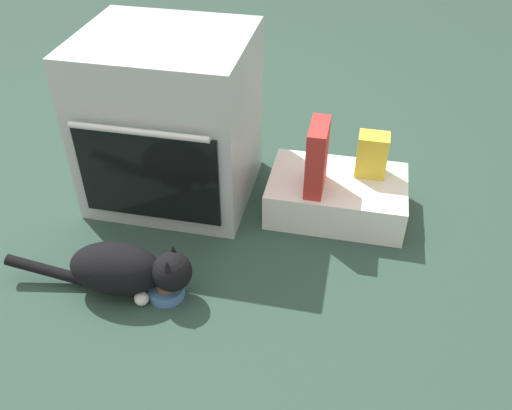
{
  "coord_description": "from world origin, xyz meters",
  "views": [
    {
      "loc": [
        0.74,
        -1.45,
        1.45
      ],
      "look_at": [
        0.43,
        0.05,
        0.25
      ],
      "focal_mm": 38.7,
      "sensor_mm": 36.0,
      "label": 1
    }
  ],
  "objects": [
    {
      "name": "food_bowl",
      "position": [
        0.16,
        -0.21,
        0.02
      ],
      "size": [
        0.13,
        0.13,
        0.07
      ],
      "color": "#4C7AB7",
      "rests_on": "ground"
    },
    {
      "name": "pantry_cabinet",
      "position": [
        0.7,
        0.39,
        0.08
      ],
      "size": [
        0.55,
        0.36,
        0.16
      ],
      "primitive_type": "cube",
      "color": "white",
      "rests_on": "ground"
    },
    {
      "name": "oven",
      "position": [
        -0.0,
        0.4,
        0.35
      ],
      "size": [
        0.65,
        0.61,
        0.69
      ],
      "color": "#B7BABF",
      "rests_on": "ground"
    },
    {
      "name": "ground",
      "position": [
        0.0,
        0.0,
        0.0
      ],
      "size": [
        8.0,
        8.0,
        0.0
      ],
      "primitive_type": "plane",
      "color": "#284238"
    },
    {
      "name": "cat",
      "position": [
        0.02,
        -0.22,
        0.11
      ],
      "size": [
        0.68,
        0.2,
        0.2
      ],
      "rotation": [
        0.0,
        0.0,
        0.06
      ],
      "color": "black",
      "rests_on": "ground"
    },
    {
      "name": "cereal_box",
      "position": [
        0.61,
        0.32,
        0.3
      ],
      "size": [
        0.07,
        0.18,
        0.28
      ],
      "primitive_type": "cube",
      "color": "#B72D28",
      "rests_on": "pantry_cabinet"
    },
    {
      "name": "snack_bag",
      "position": [
        0.81,
        0.46,
        0.25
      ],
      "size": [
        0.12,
        0.09,
        0.18
      ],
      "primitive_type": "cube",
      "color": "yellow",
      "rests_on": "pantry_cabinet"
    }
  ]
}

